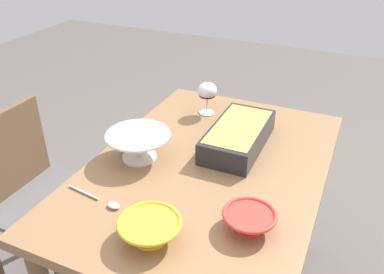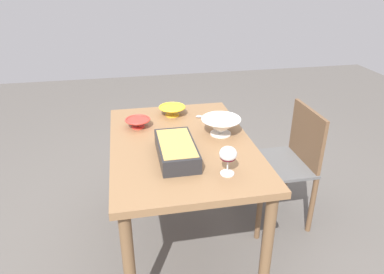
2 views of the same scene
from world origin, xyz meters
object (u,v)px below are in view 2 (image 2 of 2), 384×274
object	(u,v)px
chair	(288,160)
wine_glass	(228,155)
dining_table	(182,156)
casserole_dish	(176,149)
small_bowl	(138,122)
serving_bowl	(172,110)
serving_spoon	(205,116)
mixing_bowl	(221,125)

from	to	relation	value
chair	wine_glass	size ratio (longest dim) A/B	5.52
dining_table	casserole_dish	size ratio (longest dim) A/B	3.04
casserole_dish	small_bowl	world-z (taller)	casserole_dish
serving_bowl	serving_spoon	size ratio (longest dim) A/B	0.84
chair	serving_bowl	world-z (taller)	chair
small_bowl	serving_bowl	bearing A→B (deg)	122.50
small_bowl	serving_spoon	world-z (taller)	small_bowl
chair	serving_bowl	xyz separation A→B (m)	(-0.28, -0.76, 0.32)
dining_table	mixing_bowl	xyz separation A→B (m)	(-0.06, 0.25, 0.15)
chair	small_bowl	bearing A→B (deg)	-97.23
chair	serving_spoon	xyz separation A→B (m)	(-0.20, -0.55, 0.28)
small_bowl	serving_spoon	bearing A→B (deg)	99.50
casserole_dish	serving_bowl	xyz separation A→B (m)	(-0.59, 0.06, -0.01)
chair	wine_glass	bearing A→B (deg)	-48.91
chair	casserole_dish	distance (m)	0.94
dining_table	casserole_dish	distance (m)	0.23
dining_table	mixing_bowl	distance (m)	0.30
chair	mixing_bowl	size ratio (longest dim) A/B	3.45
serving_spoon	chair	bearing A→B (deg)	69.48
small_bowl	serving_bowl	xyz separation A→B (m)	(-0.16, 0.24, 0.00)
wine_glass	serving_spoon	bearing A→B (deg)	175.52
chair	serving_spoon	bearing A→B (deg)	-110.52
wine_glass	casserole_dish	distance (m)	0.31
chair	serving_bowl	bearing A→B (deg)	-110.37
casserole_dish	serving_spoon	world-z (taller)	casserole_dish
mixing_bowl	small_bowl	world-z (taller)	mixing_bowl
serving_bowl	casserole_dish	bearing A→B (deg)	-6.07
wine_glass	chair	bearing A→B (deg)	131.09
chair	dining_table	bearing A→B (deg)	-80.03
chair	casserole_dish	size ratio (longest dim) A/B	2.12
casserole_dish	mixing_bowl	world-z (taller)	mixing_bowl
serving_spoon	serving_bowl	bearing A→B (deg)	-109.99
casserole_dish	mixing_bowl	xyz separation A→B (m)	(-0.24, 0.31, 0.01)
serving_spoon	small_bowl	bearing A→B (deg)	-80.50
wine_glass	casserole_dish	bearing A→B (deg)	-134.19
serving_bowl	mixing_bowl	bearing A→B (deg)	34.91
chair	serving_spoon	distance (m)	0.65
wine_glass	serving_bowl	world-z (taller)	wine_glass
mixing_bowl	serving_spoon	size ratio (longest dim) A/B	1.09
chair	wine_glass	world-z (taller)	wine_glass
wine_glass	serving_bowl	size ratio (longest dim) A/B	0.82
dining_table	chair	bearing A→B (deg)	99.97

